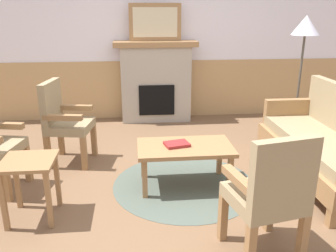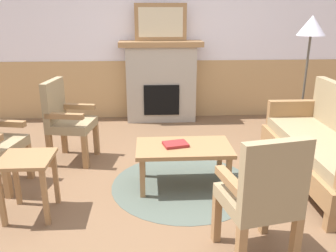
% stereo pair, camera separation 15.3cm
% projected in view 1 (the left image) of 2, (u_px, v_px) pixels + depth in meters
% --- Properties ---
extents(ground_plane, '(14.00, 14.00, 0.00)m').
position_uv_depth(ground_plane, '(171.00, 187.00, 3.65)').
color(ground_plane, brown).
extents(wall_back, '(7.20, 0.14, 2.70)m').
position_uv_depth(wall_back, '(154.00, 38.00, 5.68)').
color(wall_back, white).
rests_on(wall_back, ground_plane).
extents(fireplace, '(1.30, 0.44, 1.28)m').
position_uv_depth(fireplace, '(156.00, 81.00, 5.66)').
color(fireplace, '#A39989').
rests_on(fireplace, ground_plane).
extents(framed_picture, '(0.80, 0.04, 0.56)m').
position_uv_depth(framed_picture, '(155.00, 22.00, 5.37)').
color(framed_picture, olive).
rests_on(framed_picture, fireplace).
extents(couch, '(0.70, 1.80, 0.98)m').
position_uv_depth(couch, '(325.00, 145.00, 3.69)').
color(couch, olive).
rests_on(couch, ground_plane).
extents(coffee_table, '(0.96, 0.56, 0.44)m').
position_uv_depth(coffee_table, '(185.00, 151.00, 3.57)').
color(coffee_table, olive).
rests_on(coffee_table, ground_plane).
extents(round_rug, '(1.49, 1.49, 0.01)m').
position_uv_depth(round_rug, '(184.00, 184.00, 3.69)').
color(round_rug, '#4C564C').
rests_on(round_rug, ground_plane).
extents(book_on_table, '(0.27, 0.23, 0.03)m').
position_uv_depth(book_on_table, '(177.00, 144.00, 3.55)').
color(book_on_table, maroon).
rests_on(book_on_table, coffee_table).
extents(armchair_by_window_left, '(0.55, 0.55, 0.98)m').
position_uv_depth(armchair_by_window_left, '(63.00, 119.00, 4.09)').
color(armchair_by_window_left, olive).
rests_on(armchair_by_window_left, ground_plane).
extents(armchair_front_left, '(0.57, 0.57, 0.98)m').
position_uv_depth(armchair_front_left, '(270.00, 192.00, 2.46)').
color(armchair_front_left, olive).
rests_on(armchair_front_left, ground_plane).
extents(side_table, '(0.44, 0.44, 0.55)m').
position_uv_depth(side_table, '(29.00, 172.00, 2.99)').
color(side_table, olive).
rests_on(side_table, ground_plane).
extents(floor_lamp_by_couch, '(0.36, 0.36, 1.68)m').
position_uv_depth(floor_lamp_by_couch, '(305.00, 33.00, 4.57)').
color(floor_lamp_by_couch, '#332D28').
rests_on(floor_lamp_by_couch, ground_plane).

